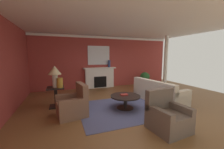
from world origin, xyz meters
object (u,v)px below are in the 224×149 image
at_px(potted_plant, 145,78).
at_px(vase_on_side_table, 60,83).
at_px(coffee_table, 125,99).
at_px(side_table, 56,96).
at_px(mantel_mirror, 99,55).
at_px(table_lamp, 55,72).
at_px(armchair_facing_fireplace, 167,117).
at_px(vase_mantel_right, 109,64).
at_px(fireplace, 100,78).
at_px(sofa, 158,94).
at_px(armchair_near_window, 73,105).

bearing_deg(potted_plant, vase_on_side_table, -157.79).
bearing_deg(coffee_table, side_table, 155.85).
bearing_deg(mantel_mirror, table_lamp, -132.10).
distance_m(vase_on_side_table, potted_plant, 5.06).
distance_m(coffee_table, side_table, 2.42).
xyz_separation_m(armchair_facing_fireplace, potted_plant, (2.27, 4.36, 0.19)).
relative_size(mantel_mirror, vase_mantel_right, 3.06).
bearing_deg(vase_mantel_right, potted_plant, -13.61).
bearing_deg(vase_on_side_table, armchair_facing_fireplace, -45.62).
relative_size(fireplace, potted_plant, 2.16).
xyz_separation_m(mantel_mirror, table_lamp, (-2.22, -2.45, -0.58)).
xyz_separation_m(sofa, armchair_near_window, (-3.27, -0.22, 0.01)).
xyz_separation_m(sofa, table_lamp, (-3.76, 0.72, 0.93)).
distance_m(armchair_facing_fireplace, vase_mantel_right, 4.97).
distance_m(armchair_facing_fireplace, vase_on_side_table, 3.48).
distance_m(mantel_mirror, side_table, 3.59).
relative_size(mantel_mirror, sofa, 0.56).
xyz_separation_m(coffee_table, vase_on_side_table, (-2.05, 0.87, 0.53)).
distance_m(side_table, table_lamp, 0.82).
relative_size(armchair_facing_fireplace, side_table, 1.36).
bearing_deg(vase_mantel_right, armchair_facing_fireplace, -92.55).
height_order(armchair_facing_fireplace, vase_on_side_table, vase_on_side_table).
bearing_deg(armchair_facing_fireplace, fireplace, 93.89).
xyz_separation_m(vase_mantel_right, vase_on_side_table, (-2.62, -2.40, -0.47)).
bearing_deg(sofa, table_lamp, 169.15).
bearing_deg(table_lamp, vase_on_side_table, -38.66).
bearing_deg(potted_plant, armchair_facing_fireplace, -117.50).
height_order(fireplace, sofa, fireplace).
height_order(vase_mantel_right, vase_on_side_table, vase_mantel_right).
relative_size(fireplace, armchair_near_window, 1.89).
bearing_deg(vase_on_side_table, sofa, -9.45).
height_order(armchair_facing_fireplace, coffee_table, armchair_facing_fireplace).
distance_m(mantel_mirror, table_lamp, 3.36).
bearing_deg(vase_mantel_right, fireplace, 174.88).
height_order(side_table, table_lamp, table_lamp).
bearing_deg(vase_on_side_table, vase_mantel_right, 42.56).
xyz_separation_m(armchair_near_window, armchair_facing_fireplace, (2.05, -1.63, 0.00)).
height_order(side_table, vase_on_side_table, vase_on_side_table).
relative_size(sofa, armchair_facing_fireplace, 2.32).
height_order(mantel_mirror, armchair_near_window, mantel_mirror).
xyz_separation_m(armchair_near_window, coffee_table, (1.71, -0.04, 0.03)).
relative_size(sofa, coffee_table, 2.20).
distance_m(armchair_near_window, table_lamp, 1.41).
bearing_deg(vase_on_side_table, coffee_table, -22.92).
distance_m(sofa, armchair_near_window, 3.28).
height_order(mantel_mirror, table_lamp, mantel_mirror).
bearing_deg(armchair_near_window, mantel_mirror, 63.16).
distance_m(armchair_facing_fireplace, side_table, 3.62).
bearing_deg(potted_plant, vase_mantel_right, 166.39).
distance_m(mantel_mirror, armchair_near_window, 4.09).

